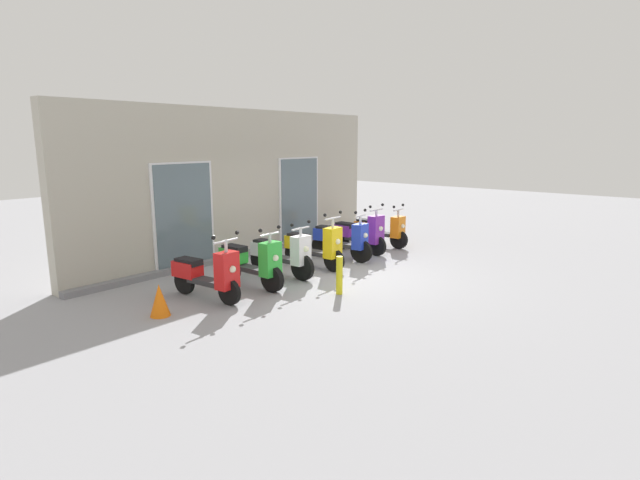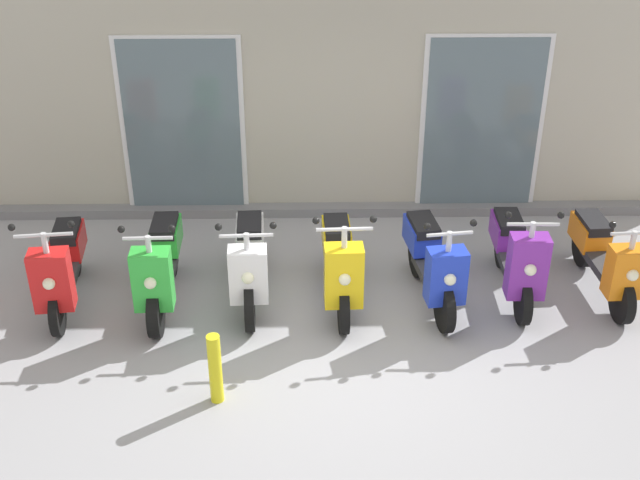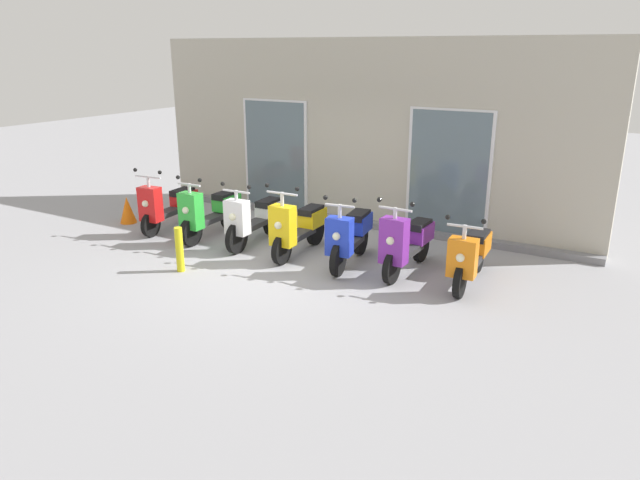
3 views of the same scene
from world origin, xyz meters
name	(u,v)px [view 2 (image 2 of 3)]	position (x,y,z in m)	size (l,w,h in m)	color
ground_plane	(340,345)	(0.00, 0.00, 0.00)	(40.00, 40.00, 0.00)	#939399
storefront_facade	(333,83)	(0.00, 3.01, 1.67)	(9.01, 0.50, 3.46)	#B2AD9E
scooter_red	(62,265)	(-2.86, 0.77, 0.47)	(0.61, 1.57, 1.24)	black
scooter_green	(161,265)	(-1.84, 0.76, 0.48)	(0.54, 1.63, 1.21)	black
scooter_white	(250,260)	(-0.92, 0.85, 0.47)	(0.59, 1.67, 1.18)	black
scooter_yellow	(340,263)	(0.02, 0.76, 0.48)	(0.61, 1.60, 1.28)	black
scooter_blue	(432,262)	(0.98, 0.76, 0.49)	(0.57, 1.57, 1.21)	black
scooter_purple	(516,255)	(1.88, 0.88, 0.49)	(0.58, 1.59, 1.25)	black
scooter_orange	(605,256)	(2.85, 0.92, 0.45)	(0.55, 1.59, 1.14)	black
curb_bollard	(215,369)	(-1.13, -0.80, 0.35)	(0.12, 0.12, 0.70)	yellow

